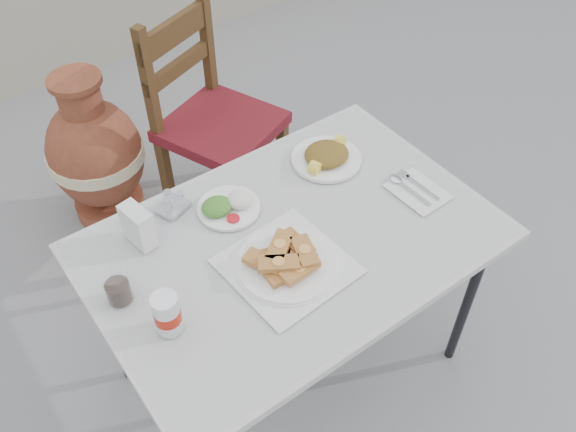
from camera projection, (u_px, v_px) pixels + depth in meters
ground at (283, 357)px, 2.40m from camera, size 80.00×80.00×0.00m
cafe_table at (292, 249)px, 1.88m from camera, size 1.22×0.84×0.74m
pide_plate at (287, 259)px, 1.74m from camera, size 0.35×0.35×0.07m
salad_rice_plate at (228, 205)px, 1.91m from camera, size 0.20×0.20×0.05m
salad_chopped_plate at (326, 156)px, 2.08m from camera, size 0.24×0.24×0.05m
soda_can at (167, 314)px, 1.57m from camera, size 0.07×0.07×0.13m
cola_glass at (118, 288)px, 1.65m from camera, size 0.07×0.07×0.11m
napkin_holder at (138, 226)px, 1.79m from camera, size 0.08×0.11×0.13m
condiment_caddy at (172, 204)px, 1.91m from camera, size 0.12×0.10×0.07m
cutlery_napkin at (414, 189)px, 1.99m from camera, size 0.15×0.20×0.01m
chair at (213, 120)px, 2.62m from camera, size 0.57×0.57×1.00m
terracotta_urn at (96, 155)px, 2.72m from camera, size 0.43×0.43×0.75m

